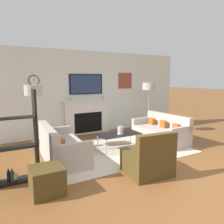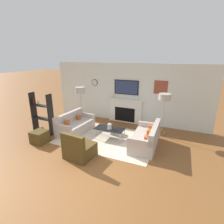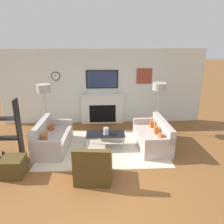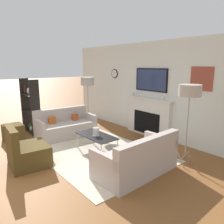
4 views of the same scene
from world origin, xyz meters
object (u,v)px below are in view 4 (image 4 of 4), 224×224
at_px(ottoman, 13,132).
at_px(shelf_unit, 30,109).
at_px(floor_lamp_right, 190,92).
at_px(couch_right, 138,160).
at_px(hurricane_candle, 96,132).
at_px(floor_lamp_left, 87,82).
at_px(couch_left, 65,127).
at_px(armchair, 27,153).
at_px(coffee_table, 96,136).

bearing_deg(ottoman, shelf_unit, 124.97).
relative_size(floor_lamp_right, ottoman, 3.35).
distance_m(couch_right, hurricane_candle, 1.39).
bearing_deg(floor_lamp_right, hurricane_candle, -149.31).
bearing_deg(floor_lamp_left, couch_right, -17.53).
distance_m(hurricane_candle, floor_lamp_left, 2.40).
relative_size(floor_lamp_right, shelf_unit, 1.03).
xyz_separation_m(couch_right, ottoman, (-3.54, -1.28, -0.06)).
xyz_separation_m(couch_left, hurricane_candle, (1.55, 0.01, 0.22)).
bearing_deg(shelf_unit, floor_lamp_left, 66.32).
relative_size(armchair, floor_lamp_right, 0.51).
bearing_deg(floor_lamp_left, shelf_unit, -113.68).
distance_m(armchair, floor_lamp_left, 3.27).
bearing_deg(ottoman, floor_lamp_left, 83.76).
relative_size(couch_right, shelf_unit, 1.01).
distance_m(coffee_table, ottoman, 2.52).
height_order(couch_right, ottoman, couch_right).
distance_m(floor_lamp_left, ottoman, 2.67).
bearing_deg(floor_lamp_right, ottoman, -149.35).
xyz_separation_m(couch_right, shelf_unit, (-4.01, -0.61, 0.44)).
distance_m(coffee_table, floor_lamp_left, 2.43).
bearing_deg(shelf_unit, ottoman, -55.03).
relative_size(couch_right, coffee_table, 1.51).
distance_m(armchair, shelf_unit, 2.54).
height_order(armchair, coffee_table, armchair).
distance_m(couch_right, shelf_unit, 4.08).
xyz_separation_m(floor_lamp_left, ottoman, (-0.25, -2.31, -1.30)).
height_order(couch_left, ottoman, couch_left).
distance_m(couch_right, ottoman, 3.77).
bearing_deg(armchair, coffee_table, 79.18).
height_order(couch_left, hurricane_candle, couch_left).
relative_size(hurricane_candle, shelf_unit, 0.12).
bearing_deg(floor_lamp_left, hurricane_candle, -28.37).
bearing_deg(floor_lamp_left, armchair, -58.03).
relative_size(floor_lamp_left, floor_lamp_right, 0.99).
xyz_separation_m(armchair, ottoman, (-1.85, 0.25, -0.07)).
height_order(couch_right, coffee_table, couch_right).
distance_m(couch_left, ottoman, 1.42).
relative_size(armchair, floor_lamp_left, 0.52).
xyz_separation_m(couch_right, coffee_table, (-1.39, 0.03, 0.10)).
bearing_deg(coffee_table, floor_lamp_left, 151.91).
bearing_deg(shelf_unit, floor_lamp_right, 20.61).
bearing_deg(shelf_unit, hurricane_candle, 13.08).
relative_size(couch_right, hurricane_candle, 8.54).
bearing_deg(armchair, ottoman, 172.31).
height_order(couch_right, hurricane_candle, couch_right).
distance_m(coffee_table, shelf_unit, 2.72).
bearing_deg(floor_lamp_right, couch_left, -162.47).
relative_size(couch_left, hurricane_candle, 8.59).
xyz_separation_m(coffee_table, floor_lamp_left, (-1.90, 1.01, 1.13)).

